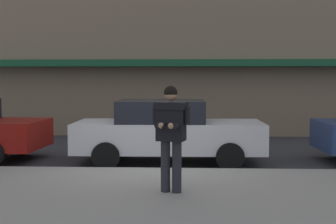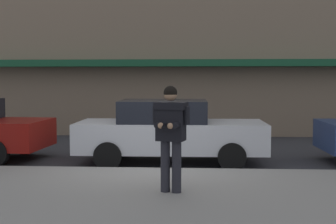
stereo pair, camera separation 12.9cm
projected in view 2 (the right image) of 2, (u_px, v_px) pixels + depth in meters
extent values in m
plane|color=#333338|center=(153.00, 172.00, 10.32)|extent=(80.00, 80.00, 0.00)
cube|color=gray|center=(199.00, 204.00, 7.42)|extent=(32.00, 5.30, 0.14)
cube|color=silver|center=(198.00, 172.00, 10.31)|extent=(28.00, 0.12, 0.01)
cube|color=#195133|center=(198.00, 63.00, 16.20)|extent=(26.60, 0.70, 0.24)
cylinder|color=black|center=(26.00, 143.00, 12.66)|extent=(0.65, 0.25, 0.64)
cube|color=silver|center=(171.00, 136.00, 11.33)|extent=(4.52, 1.88, 0.70)
cube|color=black|center=(164.00, 111.00, 11.30)|extent=(2.09, 1.67, 0.52)
cylinder|color=black|center=(226.00, 146.00, 12.14)|extent=(0.64, 0.23, 0.64)
cylinder|color=black|center=(232.00, 157.00, 10.44)|extent=(0.64, 0.23, 0.64)
cylinder|color=black|center=(119.00, 145.00, 12.28)|extent=(0.64, 0.23, 0.64)
cylinder|color=black|center=(108.00, 156.00, 10.57)|extent=(0.64, 0.23, 0.64)
cylinder|color=#23232B|center=(177.00, 167.00, 7.88)|extent=(0.16, 0.16, 0.88)
cylinder|color=#23232B|center=(165.00, 166.00, 7.94)|extent=(0.16, 0.16, 0.88)
cube|color=black|center=(171.00, 122.00, 7.85)|extent=(0.52, 0.40, 0.64)
cube|color=black|center=(171.00, 106.00, 7.83)|extent=(0.59, 0.46, 0.12)
cylinder|color=black|center=(186.00, 116.00, 7.76)|extent=(0.11, 0.11, 0.30)
cylinder|color=black|center=(177.00, 125.00, 7.66)|extent=(0.17, 0.32, 0.10)
sphere|color=tan|center=(170.00, 126.00, 7.54)|extent=(0.10, 0.10, 0.10)
cylinder|color=black|center=(156.00, 115.00, 7.93)|extent=(0.11, 0.11, 0.30)
cylinder|color=black|center=(160.00, 125.00, 7.75)|extent=(0.17, 0.32, 0.10)
sphere|color=tan|center=(161.00, 126.00, 7.59)|extent=(0.10, 0.10, 0.10)
cube|color=black|center=(165.00, 126.00, 7.53)|extent=(0.11, 0.16, 0.07)
sphere|color=tan|center=(170.00, 94.00, 7.79)|extent=(0.22, 0.22, 0.22)
sphere|color=black|center=(170.00, 93.00, 7.79)|extent=(0.23, 0.23, 0.23)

